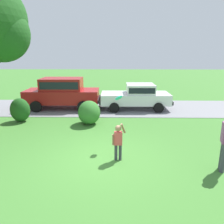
{
  "coord_description": "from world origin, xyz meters",
  "views": [
    {
      "loc": [
        0.41,
        -6.67,
        3.45
      ],
      "look_at": [
        0.24,
        1.91,
        1.1
      ],
      "focal_mm": 35.06,
      "sensor_mm": 36.0,
      "label": 1
    }
  ],
  "objects": [
    {
      "name": "frisbee",
      "position": [
        0.5,
        1.06,
        1.86
      ],
      "size": [
        0.32,
        0.26,
        0.28
      ],
      "color": "#1EB7B2"
    },
    {
      "name": "ground_plane",
      "position": [
        0.0,
        0.0,
        0.0
      ],
      "size": [
        80.0,
        80.0,
        0.0
      ],
      "primitive_type": "plane",
      "color": "#3D752D"
    },
    {
      "name": "parked_suv",
      "position": [
        -2.97,
        6.76,
        1.08
      ],
      "size": [
        4.73,
        2.16,
        1.92
      ],
      "color": "maroon",
      "rests_on": "ground"
    },
    {
      "name": "child_thrower",
      "position": [
        0.48,
        -0.09,
        0.72
      ],
      "size": [
        0.45,
        0.28,
        1.29
      ],
      "color": "#383842",
      "rests_on": "ground"
    },
    {
      "name": "shrub_centre_left",
      "position": [
        -0.92,
        3.68,
        0.58
      ],
      "size": [
        1.09,
        1.24,
        1.17
      ],
      "color": "#33702B",
      "rests_on": "ground"
    },
    {
      "name": "driveway_strip",
      "position": [
        0.0,
        6.96,
        0.01
      ],
      "size": [
        28.0,
        4.4,
        0.02
      ],
      "primitive_type": "cube",
      "color": "slate",
      "rests_on": "ground"
    },
    {
      "name": "parked_sedan",
      "position": [
        1.68,
        6.76,
        0.85
      ],
      "size": [
        4.42,
        2.15,
        1.56
      ],
      "color": "white",
      "rests_on": "ground"
    },
    {
      "name": "shrub_near_tree",
      "position": [
        -4.5,
        4.01,
        0.61
      ],
      "size": [
        0.99,
        0.83,
        1.21
      ],
      "color": "#1E511C",
      "rests_on": "ground"
    }
  ]
}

